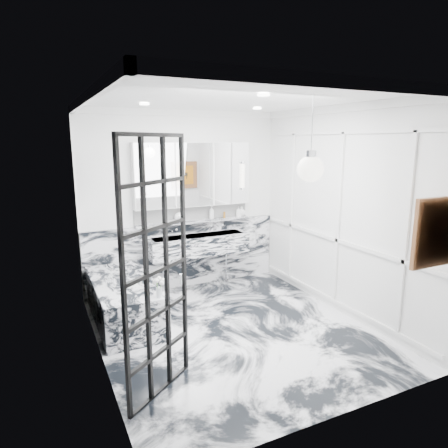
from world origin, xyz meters
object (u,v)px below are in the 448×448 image
crittall_door (157,271)px  trough_sink (198,245)px  mirror_cabinet (193,175)px  bathtub (124,301)px

crittall_door → trough_sink: crittall_door is taller
mirror_cabinet → bathtub: (-1.32, -0.83, -1.54)m
mirror_cabinet → bathtub: 2.20m
mirror_cabinet → crittall_door: bearing=-118.1°
crittall_door → trough_sink: bearing=23.4°
trough_sink → bathtub: 1.55m
crittall_door → trough_sink: (1.34, 2.34, -0.46)m
crittall_door → mirror_cabinet: size_ratio=1.26×
crittall_door → mirror_cabinet: bearing=25.1°
crittall_door → bathtub: size_ratio=1.45×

